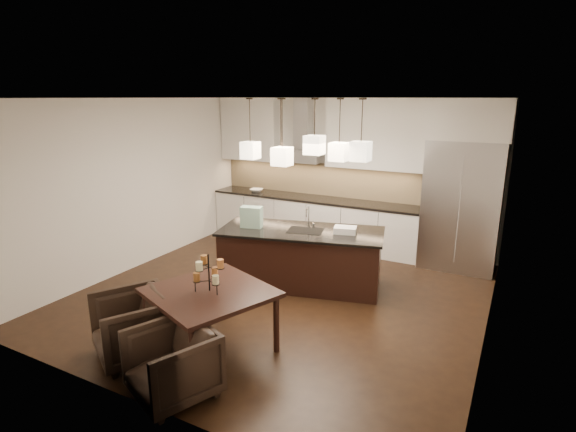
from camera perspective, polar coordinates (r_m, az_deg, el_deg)
The scene contains 37 objects.
floor at distance 6.71m, azimuth -0.81°, elevation -10.02°, with size 5.50×5.50×0.02m, color black.
ceiling at distance 6.08m, azimuth -0.91°, elevation 14.85°, with size 5.50×5.50×0.02m, color white.
wall_back at distance 8.72m, azimuth 7.89°, elevation 5.42°, with size 5.50×0.02×2.80m, color silver.
wall_front at distance 4.14m, azimuth -19.56°, elevation -5.98°, with size 5.50×0.02×2.80m, color silver.
wall_left at distance 7.92m, azimuth -18.72°, elevation 3.81°, with size 0.02×5.50×2.80m, color silver.
wall_right at distance 5.52m, azimuth 25.17°, elevation -1.39°, with size 0.02×5.50×2.80m, color silver.
refrigerator at distance 7.95m, azimuth 21.19°, elevation 1.24°, with size 1.20×0.72×2.15m, color #B7B7BA.
fridge_panel at distance 7.77m, azimuth 22.16°, elevation 11.32°, with size 1.26×0.72×0.65m, color silver.
lower_cabinets at distance 8.86m, azimuth 3.14°, elevation -0.68°, with size 4.21×0.62×0.88m, color silver.
countertop at distance 8.75m, azimuth 3.19°, elevation 2.23°, with size 4.21×0.66×0.04m, color black.
backsplash at distance 8.95m, azimuth 4.02°, elevation 4.69°, with size 4.21×0.02×0.63m, color tan.
upper_cab_left at distance 9.39m, azimuth -4.71°, elevation 10.94°, with size 1.25×0.35×1.25m, color silver.
upper_cab_right at distance 8.28m, azimuth 11.27°, elevation 10.18°, with size 1.86×0.35×1.25m, color silver.
hood_canopy at distance 8.78m, azimuth 1.61°, elevation 7.72°, with size 0.90×0.52×0.24m, color #B7B7BA.
hood_chimney at distance 8.82m, azimuth 1.96°, elevation 11.67°, with size 0.30×0.28×0.96m, color #B7B7BA.
fruit_bowl at distance 9.28m, azimuth -4.03°, elevation 3.27°, with size 0.26×0.26×0.06m, color silver.
island_body at distance 6.91m, azimuth 1.66°, elevation -5.41°, with size 2.37×0.95×0.83m, color black.
island_top at distance 6.77m, azimuth 1.69°, elevation -1.94°, with size 2.45×1.02×0.04m, color black.
faucet at distance 6.79m, azimuth 2.65°, elevation -0.16°, with size 0.09×0.23×0.36m, color silver, non-canonical shape.
tote_bag at distance 6.89m, azimuth -4.66°, elevation -0.12°, with size 0.32×0.17×0.32m, color #1B5D44.
food_container at distance 6.65m, azimuth 7.28°, elevation -1.77°, with size 0.32×0.23×0.09m, color silver.
dining_table at distance 5.30m, azimuth -9.74°, elevation -12.88°, with size 1.21×1.21×0.73m, color black, non-canonical shape.
candelabra at distance 5.06m, azimuth -10.02°, elevation -7.09°, with size 0.35×0.35×0.43m, color black, non-canonical shape.
candle_a at distance 4.97m, azimuth -9.18°, elevation -7.98°, with size 0.07×0.07×0.10m, color beige.
candle_b at distance 5.18m, azimuth -9.29°, elevation -6.99°, with size 0.07×0.07×0.10m, color #C27137.
candle_c at distance 5.08m, azimuth -11.53°, elevation -7.59°, with size 0.07×0.07×0.10m, color brown.
candle_d at distance 4.97m, azimuth -8.58°, elevation -6.00°, with size 0.07×0.07×0.10m, color #C27137.
candle_e at distance 5.13m, azimuth -10.63°, elevation -5.44°, with size 0.07×0.07×0.10m, color brown.
candle_f at distance 4.94m, azimuth -11.22°, elevation -6.26°, with size 0.07×0.07×0.10m, color beige.
armchair_left at distance 5.37m, azimuth -19.05°, elevation -13.07°, with size 0.79×0.81×0.74m, color black.
armchair_right at distance 4.65m, azimuth -14.51°, elevation -17.70°, with size 0.74×0.76×0.69m, color black.
pendant_a at distance 7.00m, azimuth -4.80°, elevation 8.31°, with size 0.24×0.24×0.26m, color #FFECC7.
pendant_b at distance 6.88m, azimuth -0.90°, elevation 7.61°, with size 0.24×0.24×0.26m, color #FFECC7.
pendant_c at distance 6.28m, azimuth 3.36°, elevation 8.99°, with size 0.24×0.24×0.26m, color #FFECC7.
pendant_d at distance 6.49m, azimuth 6.48°, elevation 8.10°, with size 0.24×0.24×0.26m, color #FFECC7.
pendant_e at distance 6.10m, azimuth 9.22°, elevation 8.11°, with size 0.24×0.24×0.26m, color #FFECC7.
pendant_f at distance 6.40m, azimuth -0.74°, elevation 7.57°, with size 0.24×0.24×0.26m, color #FFECC7.
Camera 1 is at (2.92, -5.34, 2.81)m, focal length 28.00 mm.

